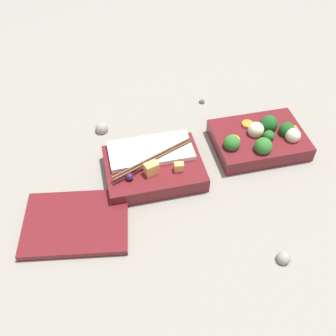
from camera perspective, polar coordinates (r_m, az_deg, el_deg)
ground_plane at (r=0.91m, az=4.94°, el=0.84°), size 3.00×3.00×0.00m
bento_tray_vegetable at (r=0.95m, az=13.23°, el=4.17°), size 0.21×0.15×0.07m
bento_tray_rice at (r=0.86m, az=-2.13°, el=0.31°), size 0.21×0.15×0.06m
bento_lid at (r=0.81m, az=-13.20°, el=-7.75°), size 0.23×0.18×0.01m
pebble_0 at (r=1.07m, az=4.94°, el=9.62°), size 0.02×0.02×0.02m
pebble_1 at (r=0.78m, az=16.40°, el=-12.45°), size 0.03×0.03×0.03m
pebble_2 at (r=0.99m, az=-9.59°, el=5.66°), size 0.03×0.03×0.03m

